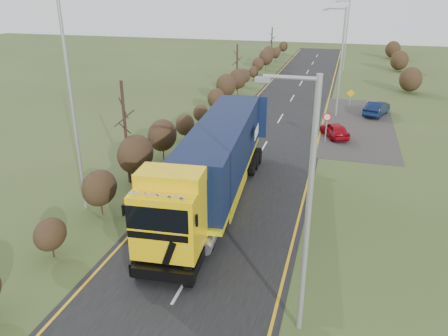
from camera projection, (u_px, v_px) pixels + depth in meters
ground at (215, 231)px, 20.78m from camera, size 160.00×160.00×0.00m
road at (257, 158)px, 29.67m from camera, size 8.00×120.00×0.02m
layby at (357, 124)px, 36.94m from camera, size 6.00×18.00×0.02m
lane_markings at (257, 159)px, 29.39m from camera, size 7.52×116.00×0.01m
hedgerow at (162, 137)px, 28.69m from camera, size 2.24×102.04×6.05m
lorry at (215, 161)px, 22.51m from camera, size 3.59×15.51×4.28m
car_red_hatchback at (335, 130)px, 33.59m from camera, size 2.64×3.64×1.15m
car_blue_sedan at (377, 108)px, 39.35m from camera, size 2.57×4.15×1.29m
streetlight_near at (306, 203)px, 13.08m from camera, size 1.83×0.18×8.59m
streetlight_mid at (340, 58)px, 37.50m from camera, size 1.97×0.19×9.28m
streetlight_far at (346, 33)px, 59.00m from camera, size 1.97×0.19×9.27m
left_pole at (72, 106)px, 20.83m from camera, size 0.16×0.16×10.96m
speed_sign at (327, 122)px, 32.22m from camera, size 0.61×0.10×2.23m
warning_board at (350, 97)px, 41.17m from camera, size 0.73×0.11×1.91m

